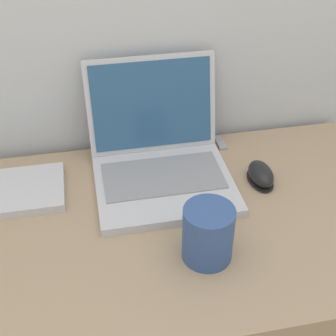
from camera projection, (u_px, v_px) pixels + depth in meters
desk at (144, 328)px, 1.22m from camera, size 1.20×0.60×0.75m
laptop at (160, 156)px, 1.10m from camera, size 0.31×0.33×0.25m
drink_cup at (208, 233)px, 0.88m from camera, size 0.10×0.10×0.12m
computer_mouse at (261, 175)px, 1.10m from camera, size 0.06×0.10×0.04m
usb_stick at (220, 143)px, 1.23m from camera, size 0.02×0.06×0.01m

